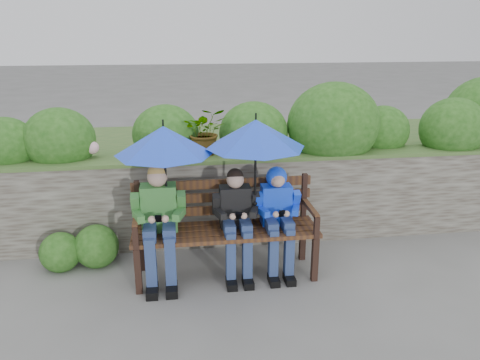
{
  "coord_description": "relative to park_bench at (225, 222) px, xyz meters",
  "views": [
    {
      "loc": [
        -0.62,
        -4.3,
        2.39
      ],
      "look_at": [
        0.0,
        0.1,
        0.95
      ],
      "focal_mm": 35.0,
      "sensor_mm": 36.0,
      "label": 1
    }
  ],
  "objects": [
    {
      "name": "umbrella_left",
      "position": [
        -0.56,
        -0.03,
        0.86
      ],
      "size": [
        0.93,
        0.93,
        0.89
      ],
      "color": "blue",
      "rests_on": "ground"
    },
    {
      "name": "boy_left",
      "position": [
        -0.64,
        -0.09,
        0.11
      ],
      "size": [
        0.52,
        0.6,
        1.17
      ],
      "color": "#34702B",
      "rests_on": "ground"
    },
    {
      "name": "park_bench",
      "position": [
        0.0,
        0.0,
        0.0
      ],
      "size": [
        1.83,
        0.54,
        0.97
      ],
      "color": "black",
      "rests_on": "ground"
    },
    {
      "name": "ground",
      "position": [
        0.17,
        -0.0,
        -0.55
      ],
      "size": [
        60.0,
        60.0,
        0.0
      ],
      "primitive_type": "plane",
      "color": "#61615D",
      "rests_on": "ground"
    },
    {
      "name": "umbrella_right",
      "position": [
        0.29,
        -0.08,
        0.91
      ],
      "size": [
        0.95,
        0.95,
        0.91
      ],
      "color": "blue",
      "rests_on": "ground"
    },
    {
      "name": "garden_backdrop",
      "position": [
        0.25,
        1.59,
        0.09
      ],
      "size": [
        8.02,
        2.86,
        1.86
      ],
      "color": "#4B443B",
      "rests_on": "ground"
    },
    {
      "name": "boy_right",
      "position": [
        0.52,
        -0.07,
        0.12
      ],
      "size": [
        0.45,
        0.55,
        1.09
      ],
      "color": "#1431E4",
      "rests_on": "ground"
    },
    {
      "name": "boy_middle",
      "position": [
        0.11,
        -0.08,
        0.08
      ],
      "size": [
        0.46,
        0.53,
        1.1
      ],
      "color": "black",
      "rests_on": "ground"
    }
  ]
}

